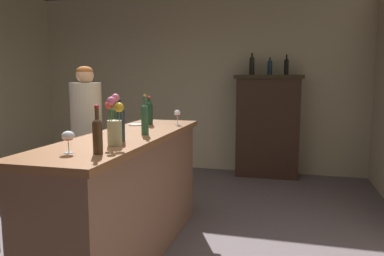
% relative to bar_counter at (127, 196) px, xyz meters
% --- Properties ---
extents(wall_back, '(5.67, 0.12, 2.93)m').
position_rel_bar_counter_xyz_m(wall_back, '(-0.26, 3.34, 0.93)').
color(wall_back, '#C1B392').
rests_on(wall_back, ground).
extents(bar_counter, '(0.65, 2.31, 1.07)m').
position_rel_bar_counter_xyz_m(bar_counter, '(0.00, 0.00, 0.00)').
color(bar_counter, brown).
rests_on(bar_counter, ground).
extents(display_cabinet, '(1.03, 0.42, 1.58)m').
position_rel_bar_counter_xyz_m(display_cabinet, '(0.99, 3.04, 0.29)').
color(display_cabinet, '#342117').
rests_on(display_cabinet, ground).
extents(wine_bottle_merlot, '(0.07, 0.07, 0.30)m').
position_rel_bar_counter_xyz_m(wine_bottle_merlot, '(-0.13, 0.04, 0.65)').
color(wine_bottle_merlot, '#2D4927').
rests_on(wine_bottle_merlot, bar_counter).
extents(wine_bottle_riesling, '(0.06, 0.06, 0.34)m').
position_rel_bar_counter_xyz_m(wine_bottle_riesling, '(0.16, 0.04, 0.67)').
color(wine_bottle_riesling, '#274E30').
rests_on(wine_bottle_riesling, bar_counter).
extents(wine_bottle_rose, '(0.06, 0.06, 0.30)m').
position_rel_bar_counter_xyz_m(wine_bottle_rose, '(0.17, -0.78, 0.66)').
color(wine_bottle_rose, '#452E19').
rests_on(wine_bottle_rose, bar_counter).
extents(wine_bottle_pinot, '(0.07, 0.07, 0.29)m').
position_rel_bar_counter_xyz_m(wine_bottle_pinot, '(-0.06, 0.69, 0.66)').
color(wine_bottle_pinot, '#16311D').
rests_on(wine_bottle_pinot, bar_counter).
extents(wine_bottle_chardonnay, '(0.07, 0.07, 0.31)m').
position_rel_bar_counter_xyz_m(wine_bottle_chardonnay, '(0.10, -0.32, 0.67)').
color(wine_bottle_chardonnay, '#212C33').
rests_on(wine_bottle_chardonnay, bar_counter).
extents(wine_glass_front, '(0.06, 0.06, 0.15)m').
position_rel_bar_counter_xyz_m(wine_glass_front, '(0.21, 0.77, 0.64)').
color(wine_glass_front, white).
rests_on(wine_glass_front, bar_counter).
extents(wine_glass_mid, '(0.08, 0.08, 0.14)m').
position_rel_bar_counter_xyz_m(wine_glass_mid, '(-0.02, -0.80, 0.63)').
color(wine_glass_mid, white).
rests_on(wine_glass_mid, bar_counter).
extents(flower_arrangement, '(0.14, 0.14, 0.36)m').
position_rel_bar_counter_xyz_m(flower_arrangement, '(0.14, -0.48, 0.69)').
color(flower_arrangement, tan).
rests_on(flower_arrangement, bar_counter).
extents(cheese_plate, '(0.15, 0.15, 0.01)m').
position_rel_bar_counter_xyz_m(cheese_plate, '(-0.17, 0.62, 0.53)').
color(cheese_plate, white).
rests_on(cheese_plate, bar_counter).
extents(display_bottle_left, '(0.08, 0.08, 0.35)m').
position_rel_bar_counter_xyz_m(display_bottle_left, '(0.72, 3.04, 1.20)').
color(display_bottle_left, black).
rests_on(display_bottle_left, display_cabinet).
extents(display_bottle_midleft, '(0.07, 0.07, 0.28)m').
position_rel_bar_counter_xyz_m(display_bottle_midleft, '(1.00, 3.04, 1.17)').
color(display_bottle_midleft, '#192A3A').
rests_on(display_bottle_midleft, display_cabinet).
extents(display_bottle_center, '(0.07, 0.07, 0.32)m').
position_rel_bar_counter_xyz_m(display_bottle_center, '(1.24, 3.04, 1.18)').
color(display_bottle_center, black).
rests_on(display_bottle_center, display_cabinet).
extents(patron_by_cabinet, '(0.31, 0.31, 1.65)m').
position_rel_bar_counter_xyz_m(patron_by_cabinet, '(-0.69, 0.55, 0.38)').
color(patron_by_cabinet, '#252C2F').
rests_on(patron_by_cabinet, ground).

